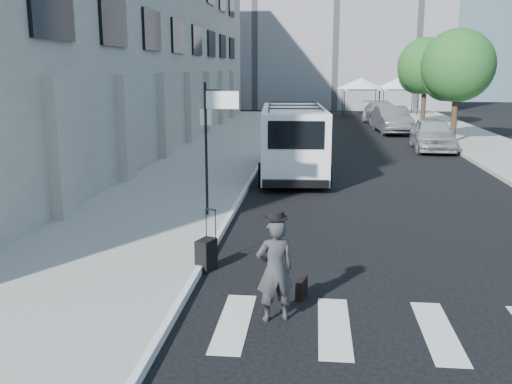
% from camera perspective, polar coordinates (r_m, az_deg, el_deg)
% --- Properties ---
extents(ground, '(120.00, 120.00, 0.00)m').
position_cam_1_polar(ground, '(12.11, 4.53, -7.05)').
color(ground, black).
rests_on(ground, ground).
extents(sidewalk_left, '(4.50, 48.00, 0.15)m').
position_cam_1_polar(sidewalk_left, '(28.06, -3.34, 4.24)').
color(sidewalk_left, gray).
rests_on(sidewalk_left, ground).
extents(sidewalk_right, '(4.00, 56.00, 0.15)m').
position_cam_1_polar(sidewalk_right, '(32.86, 21.42, 4.60)').
color(sidewalk_right, gray).
rests_on(sidewalk_right, ground).
extents(building_left, '(10.00, 44.00, 12.00)m').
position_cam_1_polar(building_left, '(31.74, -16.40, 15.44)').
color(building_left, gray).
rests_on(building_left, ground).
extents(sign_pole, '(1.03, 0.07, 3.50)m').
position_cam_1_polar(sign_pole, '(14.92, -4.16, 7.07)').
color(sign_pole, black).
rests_on(sign_pole, sidewalk_left).
extents(tree_near, '(3.80, 3.83, 6.03)m').
position_cam_1_polar(tree_near, '(32.40, 19.28, 11.59)').
color(tree_near, black).
rests_on(tree_near, ground).
extents(tree_far, '(3.80, 3.83, 6.03)m').
position_cam_1_polar(tree_far, '(41.22, 16.42, 11.78)').
color(tree_far, black).
rests_on(tree_far, ground).
extents(tent_left, '(4.00, 4.00, 3.20)m').
position_cam_1_polar(tent_left, '(49.58, 10.45, 10.62)').
color(tent_left, black).
rests_on(tent_left, ground).
extents(tent_right, '(4.00, 4.00, 3.20)m').
position_cam_1_polar(tent_right, '(50.42, 14.09, 10.48)').
color(tent_right, black).
rests_on(tent_right, ground).
extents(businessman, '(0.73, 0.60, 1.71)m').
position_cam_1_polar(businessman, '(9.18, 1.91, -7.80)').
color(businessman, '#313133').
rests_on(businessman, ground).
extents(briefcase, '(0.21, 0.46, 0.34)m').
position_cam_1_polar(briefcase, '(10.33, 4.58, -9.53)').
color(briefcase, black).
rests_on(briefcase, ground).
extents(suitcase, '(0.41, 0.51, 1.23)m').
position_cam_1_polar(suitcase, '(11.60, -5.00, -6.24)').
color(suitcase, black).
rests_on(suitcase, ground).
extents(cargo_van, '(2.80, 7.02, 2.57)m').
position_cam_1_polar(cargo_van, '(21.55, 3.71, 5.13)').
color(cargo_van, white).
rests_on(cargo_van, ground).
extents(parked_car_a, '(2.18, 4.85, 1.62)m').
position_cam_1_polar(parked_car_a, '(29.59, 17.25, 5.56)').
color(parked_car_a, '#A9AAB1').
rests_on(parked_car_a, ground).
extents(parked_car_b, '(2.14, 5.19, 1.67)m').
position_cam_1_polar(parked_car_b, '(36.83, 13.43, 7.04)').
color(parked_car_b, '#54575B').
rests_on(parked_car_b, ground).
extents(parked_car_c, '(2.72, 5.77, 1.63)m').
position_cam_1_polar(parked_car_c, '(42.30, 12.48, 7.70)').
color(parked_car_c, '#919398').
rests_on(parked_car_c, ground).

